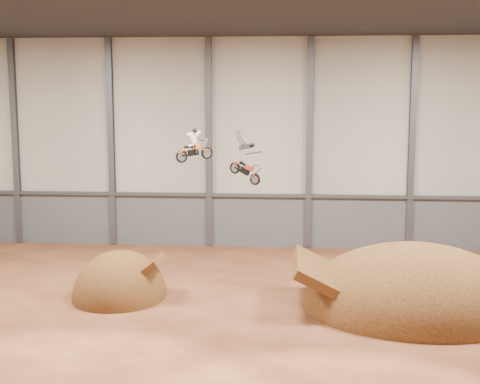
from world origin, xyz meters
name	(u,v)px	position (x,y,z in m)	size (l,w,h in m)	color
floor	(242,320)	(0.00, 0.00, 0.00)	(40.00, 40.00, 0.00)	#522715
back_wall	(259,144)	(0.00, 15.00, 7.00)	(40.00, 0.10, 14.00)	#B9B3A4
ceiling	(242,7)	(0.00, 0.00, 14.00)	(40.00, 40.00, 0.00)	black
lower_band_back	(259,221)	(0.00, 14.90, 1.75)	(39.80, 0.18, 3.50)	#53565B
steel_rail	(259,195)	(0.00, 14.75, 3.55)	(39.80, 0.35, 0.20)	#47494F
steel_column_0	(15,142)	(-16.67, 14.80, 7.00)	(0.40, 0.36, 13.90)	#47494F
steel_column_1	(111,143)	(-10.00, 14.80, 7.00)	(0.40, 0.36, 13.90)	#47494F
steel_column_2	(209,144)	(-3.33, 14.80, 7.00)	(0.40, 0.36, 13.90)	#47494F
steel_column_3	(309,144)	(3.33, 14.80, 7.00)	(0.40, 0.36, 13.90)	#47494F
steel_column_4	(412,145)	(10.00, 14.80, 7.00)	(0.40, 0.36, 13.90)	#47494F
takeoff_ramp	(120,297)	(-6.50, 3.02, 0.00)	(4.76, 5.49, 4.76)	#3E230F
landing_ramp	(414,308)	(8.21, 2.37, 0.00)	(10.88, 9.62, 6.28)	#3E230F
fmx_rider_a	(195,143)	(-2.69, 4.04, 7.83)	(2.00, 0.76, 1.81)	#E8570E
fmx_rider_b	(243,157)	(-0.26, 4.16, 7.10)	(2.54, 0.73, 2.18)	#AC291B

